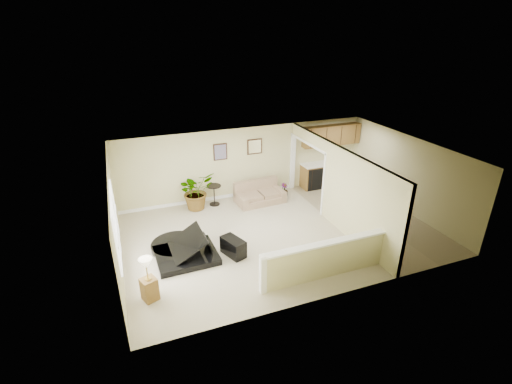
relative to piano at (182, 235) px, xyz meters
name	(u,v)px	position (x,y,z in m)	size (l,w,h in m)	color
floor	(281,233)	(2.93, 0.13, -0.63)	(9.00, 9.00, 0.00)	#B3AC8B
back_wall	(246,162)	(2.93, 3.13, 0.62)	(9.00, 0.04, 2.50)	beige
front_wall	(339,249)	(2.93, -2.87, 0.62)	(9.00, 0.04, 2.50)	beige
left_wall	(115,223)	(-1.57, 0.13, 0.62)	(0.04, 6.00, 2.50)	beige
right_wall	(408,174)	(7.43, 0.13, 0.62)	(0.04, 6.00, 2.50)	beige
ceiling	(283,153)	(2.93, 0.13, 1.87)	(9.00, 6.00, 0.04)	white
kitchen_vinyl	(368,215)	(6.08, 0.13, -0.62)	(2.70, 6.00, 0.01)	tan
interior_partition	(332,184)	(4.73, 0.39, 0.59)	(0.18, 5.99, 2.50)	beige
pony_half_wall	(323,259)	(3.00, -2.17, -0.11)	(3.42, 0.22, 1.00)	beige
left_window	(115,225)	(-1.56, -0.37, 0.82)	(0.05, 2.15, 1.45)	white
wall_art_left	(220,152)	(1.98, 3.11, 1.12)	(0.48, 0.04, 0.58)	#331E12
wall_mirror	(255,147)	(3.23, 3.11, 1.17)	(0.55, 0.04, 0.55)	#331E12
kitchen_cabinets	(328,164)	(6.12, 2.87, 0.24)	(2.36, 0.65, 2.33)	brown
piano	(182,235)	(0.00, 0.00, 0.00)	(1.91, 1.97, 1.50)	black
piano_bench	(233,247)	(1.26, -0.45, -0.38)	(0.37, 0.73, 0.49)	black
loveseat	(259,192)	(3.13, 2.41, -0.27)	(1.71, 1.04, 0.94)	#9A7E62
accent_table	(214,192)	(1.59, 2.72, -0.17)	(0.49, 0.49, 0.72)	black
palm_plant	(196,191)	(0.97, 2.67, 0.00)	(1.44, 1.35, 1.28)	black
small_plant	(284,191)	(4.15, 2.53, -0.42)	(0.33, 0.33, 0.48)	black
lamp_stand	(149,282)	(-1.04, -1.48, -0.17)	(0.41, 0.41, 1.09)	brown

